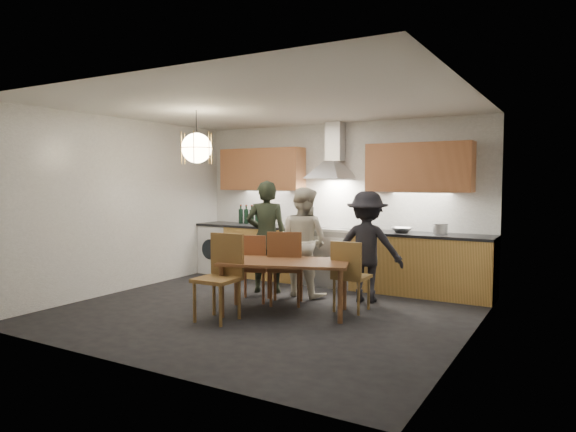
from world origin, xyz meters
The scene contains 17 objects.
ground centered at (0.00, 0.00, 0.00)m, with size 5.00×5.00×0.00m, color black.
room_shell centered at (0.00, 0.00, 1.71)m, with size 5.02×4.52×2.61m.
counter_run centered at (0.02, 1.95, 0.45)m, with size 5.00×0.62×0.90m.
range_stove centered at (0.00, 1.94, 0.44)m, with size 0.90×0.60×0.92m.
wall_fixtures centered at (0.00, 2.07, 1.87)m, with size 4.30×0.54×1.10m.
pendant_lamp centered at (-1.00, -0.10, 2.10)m, with size 0.43×0.43×0.70m.
dining_table centered at (0.29, 0.03, 0.59)m, with size 1.76×1.28×0.67m.
chair_back_left centered at (-0.39, 0.32, 0.53)m, with size 0.54×0.54×0.93m.
chair_back_mid centered at (0.09, 0.38, 0.57)m, with size 0.59×0.59×1.00m.
chair_back_right centered at (0.96, 0.49, 0.52)m, with size 0.41×0.41×0.91m.
chair_front centered at (-0.24, -0.57, 0.59)m, with size 0.47×0.47×1.03m.
person_left centered at (-0.57, 0.95, 0.83)m, with size 0.61×0.40×1.67m, color black.
person_mid centered at (0.01, 1.03, 0.78)m, with size 0.76×0.59×1.57m, color beige.
person_right centered at (0.94, 1.15, 0.76)m, with size 0.98×0.56×1.52m, color black.
mixing_bowl centered at (1.18, 1.93, 0.94)m, with size 0.31×0.31×0.08m, color silver.
stock_pot centered at (1.73, 1.97, 0.97)m, with size 0.21×0.21×0.14m, color #AEAEB2.
wine_bottles centered at (-1.52, 2.05, 1.07)m, with size 0.67×0.08×0.33m.
Camera 1 is at (3.50, -5.44, 1.67)m, focal length 32.00 mm.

